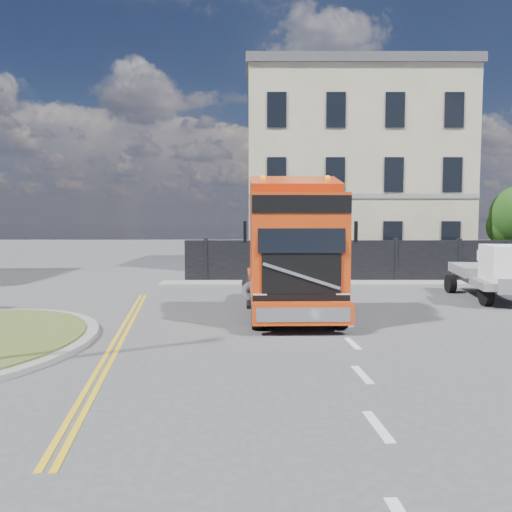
{
  "coord_description": "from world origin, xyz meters",
  "views": [
    {
      "loc": [
        0.32,
        -14.55,
        2.96
      ],
      "look_at": [
        0.35,
        1.46,
        1.8
      ],
      "focal_mm": 35.0,
      "sensor_mm": 36.0,
      "label": 1
    }
  ],
  "objects": [
    {
      "name": "ground",
      "position": [
        0.0,
        0.0,
        0.0
      ],
      "size": [
        120.0,
        120.0,
        0.0
      ],
      "primitive_type": "plane",
      "color": "#424244",
      "rests_on": "ground"
    },
    {
      "name": "hoarding_fence",
      "position": [
        6.55,
        9.0,
        1.0
      ],
      "size": [
        18.8,
        0.25,
        2.0
      ],
      "color": "black",
      "rests_on": "ground"
    },
    {
      "name": "georgian_building",
      "position": [
        6.0,
        16.5,
        5.77
      ],
      "size": [
        12.3,
        10.3,
        12.8
      ],
      "color": "beige",
      "rests_on": "ground"
    },
    {
      "name": "pavement_far",
      "position": [
        6.0,
        8.1,
        0.06
      ],
      "size": [
        20.0,
        1.6,
        0.12
      ],
      "primitive_type": "cube",
      "color": "gray",
      "rests_on": "ground"
    },
    {
      "name": "truck",
      "position": [
        1.48,
        0.37,
        1.86
      ],
      "size": [
        2.76,
        6.98,
        4.15
      ],
      "rotation": [
        0.0,
        0.0,
        0.03
      ],
      "color": "black",
      "rests_on": "ground"
    },
    {
      "name": "flatbed_pickup",
      "position": [
        9.28,
        3.03,
        1.13
      ],
      "size": [
        2.83,
        5.31,
        2.09
      ],
      "rotation": [
        0.0,
        0.0,
        -0.17
      ],
      "color": "slate",
      "rests_on": "ground"
    }
  ]
}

